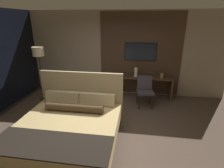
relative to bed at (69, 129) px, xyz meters
The scene contains 9 objects.
ground_plane 0.81m from the bed, 29.66° to the left, with size 16.00×16.00×0.00m, color #4C3D33.
wall_back_tv_panel 3.24m from the bed, 75.59° to the left, with size 7.20×0.09×2.80m.
bed is the anchor object (origin of this frame).
desk 3.04m from the bed, 62.08° to the left, with size 2.16×0.52×0.74m.
tv 3.42m from the bed, 63.81° to the left, with size 1.03×0.04×0.58m.
desk_chair 2.60m from the bed, 51.77° to the left, with size 0.55×0.54×0.91m.
floor_lamp 2.82m from the bed, 129.91° to the left, with size 0.34×0.34×1.73m.
vase_tall 2.97m from the bed, 63.38° to the left, with size 0.10×0.10×0.29m.
vase_short 3.37m from the bed, 50.20° to the left, with size 0.12×0.12×0.15m.
Camera 1 is at (0.70, -3.30, 2.48)m, focal length 28.00 mm.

